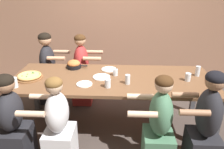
{
  "coord_description": "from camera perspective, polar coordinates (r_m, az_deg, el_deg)",
  "views": [
    {
      "loc": [
        0.13,
        -2.63,
        1.97
      ],
      "look_at": [
        0.0,
        0.0,
        0.84
      ],
      "focal_mm": 35.0,
      "sensor_mm": 36.0,
      "label": 1
    }
  ],
  "objects": [
    {
      "name": "ground_plane",
      "position": [
        3.29,
        0.0,
        -13.48
      ],
      "size": [
        18.0,
        18.0,
        0.0
      ],
      "primitive_type": "plane",
      "color": "#423833",
      "rests_on": "ground"
    },
    {
      "name": "restaurant_back_panel",
      "position": [
        4.41,
        1.19,
        18.49
      ],
      "size": [
        10.0,
        0.06,
        3.2
      ],
      "primitive_type": "cube",
      "color": "#9E7056",
      "rests_on": "ground"
    },
    {
      "name": "dining_table",
      "position": [
        2.92,
        0.0,
        -2.13
      ],
      "size": [
        2.65,
        0.99,
        0.79
      ],
      "color": "brown",
      "rests_on": "ground"
    },
    {
      "name": "pizza_board_main",
      "position": [
        3.07,
        -20.76,
        -0.44
      ],
      "size": [
        0.34,
        0.34,
        0.05
      ],
      "color": "brown",
      "rests_on": "dining_table"
    },
    {
      "name": "skillet_bowl",
      "position": [
        3.25,
        -9.94,
        2.58
      ],
      "size": [
        0.31,
        0.21,
        0.12
      ],
      "color": "black",
      "rests_on": "dining_table"
    },
    {
      "name": "empty_plate_a",
      "position": [
        2.73,
        -7.22,
        -2.48
      ],
      "size": [
        0.2,
        0.2,
        0.02
      ],
      "color": "white",
      "rests_on": "dining_table"
    },
    {
      "name": "empty_plate_b",
      "position": [
        3.16,
        -0.77,
        1.38
      ],
      "size": [
        0.22,
        0.22,
        0.02
      ],
      "color": "white",
      "rests_on": "dining_table"
    },
    {
      "name": "empty_plate_c",
      "position": [
        2.91,
        -2.76,
        -0.65
      ],
      "size": [
        0.23,
        0.23,
        0.02
      ],
      "color": "white",
      "rests_on": "dining_table"
    },
    {
      "name": "cocktail_glass_blue",
      "position": [
        2.95,
        0.9,
        0.49
      ],
      "size": [
        0.07,
        0.07,
        0.12
      ],
      "color": "silver",
      "rests_on": "dining_table"
    },
    {
      "name": "drinking_glass_a",
      "position": [
        2.71,
        4.1,
        -1.43
      ],
      "size": [
        0.06,
        0.06,
        0.12
      ],
      "color": "silver",
      "rests_on": "dining_table"
    },
    {
      "name": "drinking_glass_b",
      "position": [
        2.96,
        19.2,
        -0.75
      ],
      "size": [
        0.07,
        0.07,
        0.1
      ],
      "color": "silver",
      "rests_on": "dining_table"
    },
    {
      "name": "drinking_glass_c",
      "position": [
        2.87,
        -24.08,
        -2.09
      ],
      "size": [
        0.07,
        0.07,
        0.12
      ],
      "color": "silver",
      "rests_on": "dining_table"
    },
    {
      "name": "drinking_glass_d",
      "position": [
        3.15,
        21.45,
        0.66
      ],
      "size": [
        0.06,
        0.06,
        0.14
      ],
      "color": "silver",
      "rests_on": "dining_table"
    },
    {
      "name": "drinking_glass_e",
      "position": [
        2.62,
        -1.13,
        -2.41
      ],
      "size": [
        0.07,
        0.07,
        0.11
      ],
      "color": "silver",
      "rests_on": "dining_table"
    },
    {
      "name": "diner_near_midleft",
      "position": [
        2.51,
        -13.78,
        -13.48
      ],
      "size": [
        0.51,
        0.4,
        1.1
      ],
      "rotation": [
        0.0,
        0.0,
        1.57
      ],
      "color": "silver",
      "rests_on": "ground"
    },
    {
      "name": "diner_near_right",
      "position": [
        2.54,
        23.12,
        -12.89
      ],
      "size": [
        0.51,
        0.4,
        1.2
      ],
      "rotation": [
        0.0,
        0.0,
        1.57
      ],
      "color": "#232328",
      "rests_on": "ground"
    },
    {
      "name": "diner_near_left",
      "position": [
        2.68,
        -24.45,
        -11.98
      ],
      "size": [
        0.51,
        0.4,
        1.12
      ],
      "rotation": [
        0.0,
        0.0,
        1.57
      ],
      "color": "#232328",
      "rests_on": "ground"
    },
    {
      "name": "diner_near_midright",
      "position": [
        2.44,
        12.12,
        -13.91
      ],
      "size": [
        0.51,
        0.4,
        1.14
      ],
      "rotation": [
        0.0,
        0.0,
        1.57
      ],
      "color": "#477556",
      "rests_on": "ground"
    },
    {
      "name": "diner_far_left",
      "position": [
        3.83,
        -16.16,
        0.88
      ],
      "size": [
        0.51,
        0.4,
        1.22
      ],
      "rotation": [
        0.0,
        0.0,
        -1.57
      ],
      "color": "#232328",
      "rests_on": "ground"
    },
    {
      "name": "diner_far_midleft",
      "position": [
        3.7,
        -7.81,
        0.41
      ],
      "size": [
        0.51,
        0.4,
        1.2
      ],
      "rotation": [
        0.0,
        0.0,
        -1.57
      ],
      "color": "#B22D2D",
      "rests_on": "ground"
    }
  ]
}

